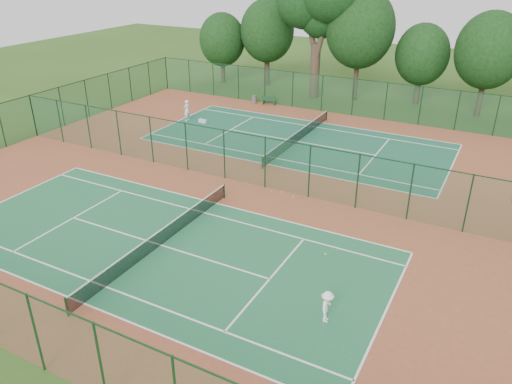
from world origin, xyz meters
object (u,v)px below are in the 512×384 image
player_far (187,110)px  trash_bin (254,100)px  kit_bag (203,121)px  bench (269,100)px  player_near (327,307)px

player_far → trash_bin: player_far is taller
trash_bin → kit_bag: bearing=-98.8°
bench → kit_bag: bench is taller
player_far → trash_bin: size_ratio=2.23×
trash_bin → kit_bag: trash_bin is taller
player_far → bench: size_ratio=1.26×
player_near → kit_bag: bearing=35.8°
player_near → player_far: bearing=38.3°
player_near → player_far: size_ratio=0.77×
player_near → player_far: player_far is taller
player_near → kit_bag: player_near is taller
player_near → bench: bearing=22.5°
player_near → bench: size_ratio=0.97×
player_near → player_far: 28.91m
player_near → kit_bag: 27.93m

